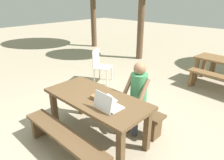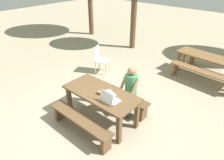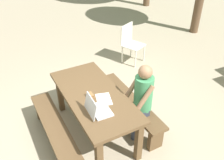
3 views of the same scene
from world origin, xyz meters
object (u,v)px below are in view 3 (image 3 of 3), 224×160
laptop (97,109)px  picnic_table_front (94,100)px  person_seated (141,97)px  small_pouch (90,95)px  plastic_chair (131,42)px

laptop → picnic_table_front: bearing=-15.7°
picnic_table_front → person_seated: person_seated is taller
picnic_table_front → small_pouch: 0.17m
small_pouch → laptop: bearing=-9.6°
picnic_table_front → laptop: bearing=-18.8°
laptop → small_pouch: size_ratio=3.23×
picnic_table_front → person_seated: bearing=59.9°
laptop → person_seated: bearing=-84.9°
small_pouch → person_seated: bearing=65.2°
laptop → person_seated: size_ratio=0.29×
laptop → plastic_chair: bearing=-38.5°
small_pouch → person_seated: 0.77m
small_pouch → plastic_chair: plastic_chair is taller
person_seated → plastic_chair: bearing=151.5°
small_pouch → plastic_chair: (-1.80, 1.84, -0.31)m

